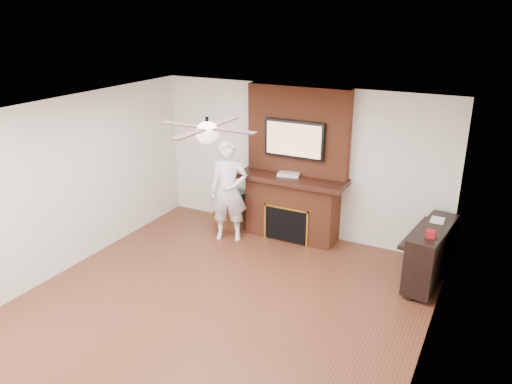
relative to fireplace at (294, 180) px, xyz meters
The scene contains 12 objects.
room_shell 2.56m from the fireplace, 90.00° to the right, with size 5.36×5.86×2.86m.
fireplace is the anchor object (origin of this frame).
tv 0.69m from the fireplace, 90.00° to the right, with size 1.00×0.08×0.60m.
ceiling_fan 2.88m from the fireplace, 90.00° to the right, with size 1.21×1.21×0.31m.
person 1.09m from the fireplace, 146.37° to the right, with size 0.62×0.41×1.69m, color white.
side_table 1.31m from the fireplace, behind, with size 0.66×0.66×0.62m.
piano 2.42m from the fireplace, 13.51° to the right, with size 0.62×1.33×0.93m.
cable_box 0.16m from the fireplace, 120.98° to the right, with size 0.35×0.20×0.05m, color silver.
candle_orange 0.96m from the fireplace, 121.59° to the right, with size 0.06×0.06×0.13m, color red.
candle_green 0.97m from the fireplace, 95.28° to the right, with size 0.08×0.08×0.10m, color #46762F.
candle_cream 0.97m from the fireplace, 69.08° to the right, with size 0.08×0.08×0.12m, color beige.
candle_blue 1.01m from the fireplace, 48.35° to the right, with size 0.06×0.06×0.07m, color teal.
Camera 1 is at (2.98, -4.58, 3.63)m, focal length 35.00 mm.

